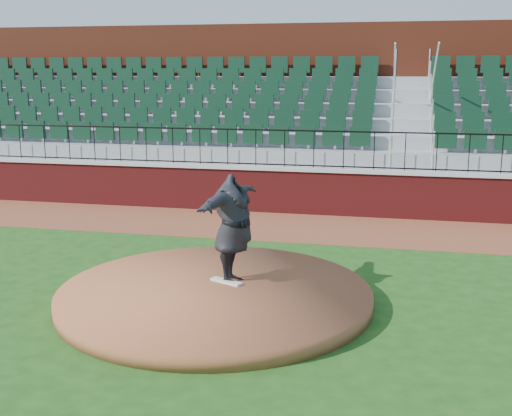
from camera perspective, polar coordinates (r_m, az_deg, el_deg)
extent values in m
plane|color=#1B4714|center=(11.39, -1.64, -7.97)|extent=(90.00, 90.00, 0.00)
cube|color=brown|center=(16.46, 2.92, -1.62)|extent=(34.00, 3.20, 0.01)
cube|color=maroon|center=(17.88, 3.79, 1.43)|extent=(34.00, 0.35, 1.20)
cube|color=#B7B7B7|center=(17.77, 3.82, 3.49)|extent=(34.00, 0.45, 0.10)
cube|color=maroon|center=(23.07, 5.97, 9.18)|extent=(34.00, 0.50, 5.50)
cylinder|color=brown|center=(11.17, -3.65, -7.73)|extent=(5.37, 5.37, 0.25)
cube|color=silver|center=(11.40, -2.65, -6.52)|extent=(0.63, 0.40, 0.04)
imported|color=black|center=(11.21, -2.04, -1.82)|extent=(0.92, 2.42, 1.92)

